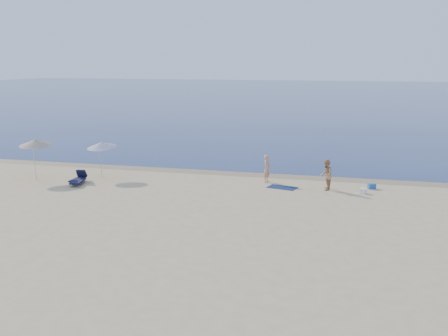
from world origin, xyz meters
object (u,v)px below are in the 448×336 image
object	(u,v)px
person_left	(267,169)
umbrella_near	(102,145)
blue_cooler	(372,186)
person_right	(326,175)

from	to	relation	value
person_left	umbrella_near	world-z (taller)	umbrella_near
person_left	blue_cooler	xyz separation A→B (m)	(5.93, -0.10, -0.67)
person_right	person_left	bearing A→B (deg)	-106.35
person_left	blue_cooler	distance (m)	5.97
umbrella_near	person_left	bearing A→B (deg)	19.75
person_left	person_right	bearing A→B (deg)	-98.05
blue_cooler	umbrella_near	bearing A→B (deg)	161.98
umbrella_near	person_right	bearing A→B (deg)	13.43
person_left	blue_cooler	bearing A→B (deg)	-82.17
person_right	blue_cooler	size ratio (longest dim) A/B	4.15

